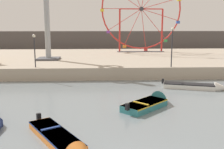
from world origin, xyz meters
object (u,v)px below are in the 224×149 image
Objects in this scene: ferris_wheel_red_frame at (141,10)px; drop_tower_steel_tower at (47,11)px; promenade_lamp_far at (172,42)px; motorboat_teal_painted at (152,103)px; motorboat_white_red_stripe at (199,86)px; promenade_lamp_near at (34,46)px; motorboat_orange_hull at (64,144)px.

drop_tower_steel_tower is (-13.73, -9.83, -0.70)m from ferris_wheel_red_frame.
promenade_lamp_far is (14.45, -7.02, -3.47)m from drop_tower_steel_tower.
ferris_wheel_red_frame reaches higher than motorboat_teal_painted.
motorboat_white_red_stripe is 1.40× the size of promenade_lamp_far.
drop_tower_steel_tower is 3.58× the size of promenade_lamp_near.
motorboat_white_red_stripe is 23.12m from ferris_wheel_red_frame.
drop_tower_steel_tower is (-15.83, 11.76, 7.29)m from motorboat_white_red_stripe.
promenade_lamp_far reaches higher than promenade_lamp_near.
promenade_lamp_near is (-0.20, -6.53, -3.89)m from drop_tower_steel_tower.
promenade_lamp_far is at bearing 123.52° from motorboat_white_red_stripe.
ferris_wheel_red_frame reaches higher than motorboat_white_red_stripe.
motorboat_white_red_stripe is 0.43× the size of ferris_wheel_red_frame.
drop_tower_steel_tower reaches higher than motorboat_teal_painted.
promenade_lamp_far is (9.50, 16.15, 3.86)m from motorboat_orange_hull.
motorboat_white_red_stripe is at bearing -84.44° from ferris_wheel_red_frame.
motorboat_orange_hull is at bearing -77.93° from drop_tower_steel_tower.
promenade_lamp_near is at bearing -91.71° from drop_tower_steel_tower.
drop_tower_steel_tower is 2.96× the size of promenade_lamp_far.
ferris_wheel_red_frame reaches higher than promenade_lamp_near.
drop_tower_steel_tower reaches higher than motorboat_orange_hull.
ferris_wheel_red_frame is at bearing 49.61° from promenade_lamp_near.
motorboat_teal_painted is at bearing -120.18° from motorboat_white_red_stripe.
motorboat_orange_hull is at bearing -174.45° from motorboat_teal_painted.
motorboat_orange_hull is 1.31× the size of motorboat_teal_painted.
promenade_lamp_near is (-13.92, -16.37, -4.59)m from ferris_wheel_red_frame.
promenade_lamp_far is at bearing -1.92° from promenade_lamp_near.
ferris_wheel_red_frame is at bearing 133.50° from motorboat_orange_hull.
motorboat_white_red_stripe is 7.28m from motorboat_teal_painted.
promenade_lamp_near is 0.83× the size of promenade_lamp_far.
promenade_lamp_near is (-16.02, 5.23, 3.40)m from motorboat_white_red_stripe.
drop_tower_steel_tower is at bearing -144.38° from ferris_wheel_red_frame.
ferris_wheel_red_frame is 3.95× the size of promenade_lamp_near.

